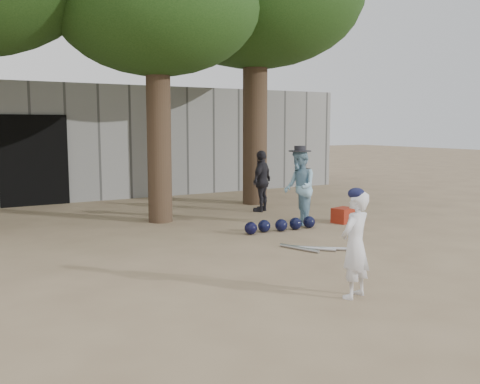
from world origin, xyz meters
TOP-DOWN VIEW (x-y plane):
  - ground at (0.00, 0.00)m, footprint 70.00×70.00m
  - boy_player at (0.68, -1.43)m, footprint 0.51×0.42m
  - spectator_blue at (2.82, 2.49)m, footprint 0.79×0.88m
  - spectator_dark at (3.08, 4.27)m, footprint 0.86×0.73m
  - red_bag at (3.72, 2.23)m, footprint 0.49×0.41m
  - back_building at (-0.00, 10.33)m, footprint 16.00×5.24m
  - helmet_row at (2.14, 2.15)m, footprint 1.51×0.32m
  - bat_pile at (1.72, 0.64)m, footprint 0.80×0.83m

SIDE VIEW (x-z plane):
  - ground at x=0.00m, z-range 0.00..0.00m
  - bat_pile at x=1.72m, z-range 0.00..0.06m
  - helmet_row at x=2.14m, z-range 0.00..0.23m
  - red_bag at x=3.72m, z-range 0.00..0.30m
  - boy_player at x=0.68m, z-range 0.00..1.22m
  - spectator_dark at x=3.08m, z-range 0.00..1.38m
  - spectator_blue at x=2.82m, z-range 0.00..1.48m
  - back_building at x=0.00m, z-range 0.00..3.00m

